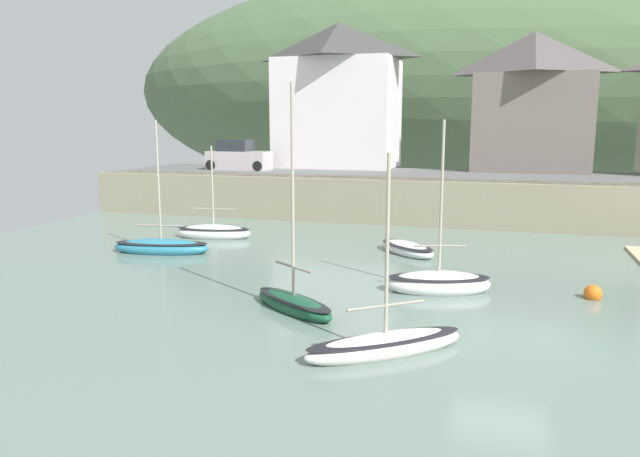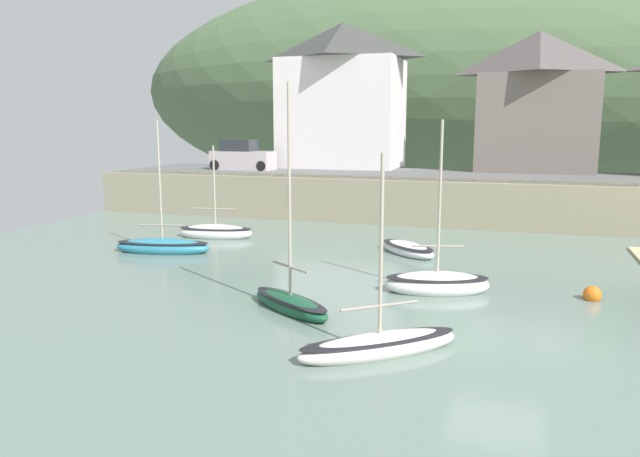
{
  "view_description": "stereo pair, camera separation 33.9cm",
  "coord_description": "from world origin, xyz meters",
  "views": [
    {
      "loc": [
        -0.21,
        -15.6,
        5.34
      ],
      "look_at": [
        -6.94,
        6.49,
        1.34
      ],
      "focal_mm": 33.89,
      "sensor_mm": 36.0,
      "label": 1
    },
    {
      "loc": [
        0.11,
        -15.5,
        5.34
      ],
      "look_at": [
        -6.94,
        6.49,
        1.34
      ],
      "focal_mm": 33.89,
      "sensor_mm": 36.0,
      "label": 2
    }
  ],
  "objects": [
    {
      "name": "waterfront_building_left",
      "position": [
        -11.34,
        25.2,
        7.32
      ],
      "size": [
        8.18,
        6.01,
        9.67
      ],
      "color": "white",
      "rests_on": "ground"
    },
    {
      "name": "sailboat_nearest_shore",
      "position": [
        -3.93,
        9.11,
        0.2
      ],
      "size": [
        3.13,
        3.12,
        0.63
      ],
      "rotation": [
        0.0,
        0.0,
        -0.78
      ],
      "color": "white",
      "rests_on": "ground"
    },
    {
      "name": "rowboat_small_beached",
      "position": [
        -13.84,
        6.24,
        0.26
      ],
      "size": [
        4.25,
        2.0,
        5.67
      ],
      "rotation": [
        0.0,
        0.0,
        0.18
      ],
      "color": "teal",
      "rests_on": "ground"
    },
    {
      "name": "fishing_boat_green",
      "position": [
        -2.68,
        -2.23,
        0.24
      ],
      "size": [
        3.78,
        3.34,
        4.86
      ],
      "rotation": [
        0.0,
        0.0,
        0.69
      ],
      "color": "silver",
      "rests_on": "ground"
    },
    {
      "name": "mooring_buoy",
      "position": [
        2.62,
        4.15,
        0.16
      ],
      "size": [
        0.55,
        0.55,
        0.55
      ],
      "color": "orange",
      "rests_on": "ground"
    },
    {
      "name": "sailboat_tall_mast",
      "position": [
        -2.05,
        3.57,
        0.29
      ],
      "size": [
        3.59,
        2.23,
        5.67
      ],
      "rotation": [
        0.0,
        0.0,
        0.28
      ],
      "color": "white",
      "rests_on": "ground"
    },
    {
      "name": "waterfront_building_centre",
      "position": [
        1.24,
        25.2,
        6.78
      ],
      "size": [
        7.34,
        5.07,
        8.58
      ],
      "color": "slate",
      "rests_on": "ground"
    },
    {
      "name": "quay_seawall",
      "position": [
        0.0,
        17.5,
        1.36
      ],
      "size": [
        48.0,
        9.4,
        2.4
      ],
      "color": "gray",
      "rests_on": "ground"
    },
    {
      "name": "parked_car_near_slipway",
      "position": [
        -16.85,
        20.7,
        3.2
      ],
      "size": [
        4.15,
        1.82,
        1.95
      ],
      "rotation": [
        0.0,
        0.0,
        -0.03
      ],
      "color": "#BEB3B6",
      "rests_on": "ground"
    },
    {
      "name": "sailboat_far_left",
      "position": [
        -13.29,
        9.95,
        0.27
      ],
      "size": [
        3.74,
        1.82,
        4.53
      ],
      "rotation": [
        0.0,
        0.0,
        0.14
      ],
      "color": "white",
      "rests_on": "ground"
    },
    {
      "name": "motorboat_with_cabin",
      "position": [
        -5.85,
        0.28,
        0.27
      ],
      "size": [
        3.29,
        2.67,
        6.61
      ],
      "rotation": [
        0.0,
        0.0,
        -0.61
      ],
      "color": "#184F33",
      "rests_on": "ground"
    },
    {
      "name": "hillside_backdrop",
      "position": [
        -3.56,
        55.2,
        9.13
      ],
      "size": [
        80.0,
        44.0,
        26.08
      ],
      "color": "#4C6743",
      "rests_on": "ground"
    }
  ]
}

